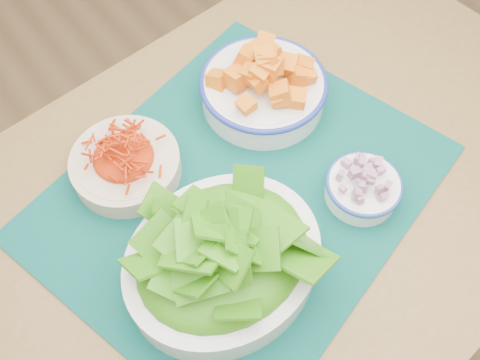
{
  "coord_description": "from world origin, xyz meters",
  "views": [
    {
      "loc": [
        -0.63,
        -0.29,
        1.48
      ],
      "look_at": [
        -0.38,
        0.05,
        0.78
      ],
      "focal_mm": 40.0,
      "sensor_mm": 36.0,
      "label": 1
    }
  ],
  "objects_px": {
    "placemat": "(240,191)",
    "onion_bowl": "(364,186)",
    "lettuce_bowl": "(223,254)",
    "table": "(273,210)",
    "squash_bowl": "(264,82)",
    "carrot_bowl": "(125,161)"
  },
  "relations": [
    {
      "from": "placemat",
      "to": "onion_bowl",
      "type": "bearing_deg",
      "value": -54.83
    },
    {
      "from": "placemat",
      "to": "onion_bowl",
      "type": "height_order",
      "value": "onion_bowl"
    },
    {
      "from": "placemat",
      "to": "lettuce_bowl",
      "type": "relative_size",
      "value": 2.04
    },
    {
      "from": "table",
      "to": "onion_bowl",
      "type": "bearing_deg",
      "value": -56.86
    },
    {
      "from": "squash_bowl",
      "to": "carrot_bowl",
      "type": "bearing_deg",
      "value": 177.29
    },
    {
      "from": "placemat",
      "to": "squash_bowl",
      "type": "height_order",
      "value": "squash_bowl"
    },
    {
      "from": "table",
      "to": "lettuce_bowl",
      "type": "height_order",
      "value": "lettuce_bowl"
    },
    {
      "from": "squash_bowl",
      "to": "lettuce_bowl",
      "type": "distance_m",
      "value": 0.32
    },
    {
      "from": "lettuce_bowl",
      "to": "carrot_bowl",
      "type": "bearing_deg",
      "value": 94.54
    },
    {
      "from": "placemat",
      "to": "onion_bowl",
      "type": "relative_size",
      "value": 4.55
    },
    {
      "from": "onion_bowl",
      "to": "table",
      "type": "bearing_deg",
      "value": 128.38
    },
    {
      "from": "placemat",
      "to": "squash_bowl",
      "type": "xyz_separation_m",
      "value": [
        0.14,
        0.12,
        0.05
      ]
    },
    {
      "from": "squash_bowl",
      "to": "placemat",
      "type": "bearing_deg",
      "value": -138.89
    },
    {
      "from": "placemat",
      "to": "table",
      "type": "bearing_deg",
      "value": -28.32
    },
    {
      "from": "table",
      "to": "carrot_bowl",
      "type": "xyz_separation_m",
      "value": [
        -0.19,
        0.15,
        0.14
      ]
    },
    {
      "from": "table",
      "to": "lettuce_bowl",
      "type": "relative_size",
      "value": 4.11
    },
    {
      "from": "table",
      "to": "onion_bowl",
      "type": "height_order",
      "value": "onion_bowl"
    },
    {
      "from": "table",
      "to": "lettuce_bowl",
      "type": "distance_m",
      "value": 0.25
    },
    {
      "from": "carrot_bowl",
      "to": "squash_bowl",
      "type": "relative_size",
      "value": 0.85
    },
    {
      "from": "carrot_bowl",
      "to": "squash_bowl",
      "type": "bearing_deg",
      "value": -2.71
    },
    {
      "from": "carrot_bowl",
      "to": "lettuce_bowl",
      "type": "xyz_separation_m",
      "value": [
        0.02,
        -0.23,
        0.03
      ]
    },
    {
      "from": "placemat",
      "to": "carrot_bowl",
      "type": "relative_size",
      "value": 2.61
    }
  ]
}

